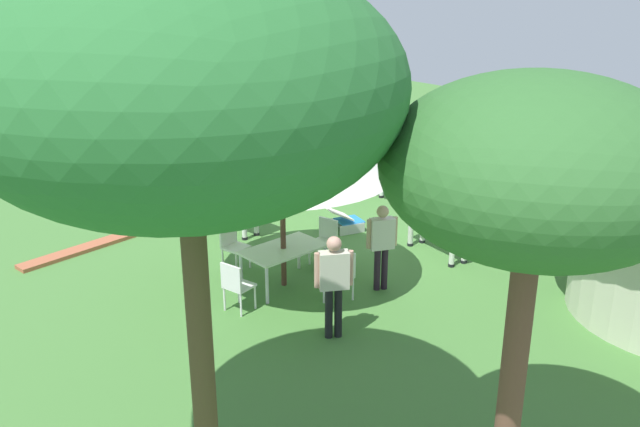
% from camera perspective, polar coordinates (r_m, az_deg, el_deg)
% --- Properties ---
extents(ground_plane, '(36.00, 36.00, 0.00)m').
position_cam_1_polar(ground_plane, '(14.33, 1.44, -2.93)').
color(ground_plane, '#447736').
extents(shade_umbrella, '(3.95, 3.95, 3.05)m').
position_cam_1_polar(shade_umbrella, '(11.86, -3.25, 5.41)').
color(shade_umbrella, '#523326').
rests_on(shade_umbrella, ground_plane).
extents(patio_dining_table, '(1.54, 0.93, 0.74)m').
position_cam_1_polar(patio_dining_table, '(12.48, -3.07, -3.23)').
color(patio_dining_table, silver).
rests_on(patio_dining_table, ground_plane).
extents(patio_chair_east_end, '(0.52, 0.51, 0.90)m').
position_cam_1_polar(patio_chair_east_end, '(13.34, -7.33, -2.46)').
color(patio_chair_east_end, white).
rests_on(patio_chair_east_end, ground_plane).
extents(patio_chair_near_hut, '(0.51, 0.53, 0.90)m').
position_cam_1_polar(patio_chair_near_hut, '(11.66, -7.07, -5.85)').
color(patio_chair_near_hut, white).
rests_on(patio_chair_near_hut, ground_plane).
extents(patio_chair_near_lawn, '(0.53, 0.52, 0.90)m').
position_cam_1_polar(patio_chair_near_lawn, '(11.87, 1.92, -5.23)').
color(patio_chair_near_lawn, silver).
rests_on(patio_chair_near_lawn, ground_plane).
extents(patio_chair_west_end, '(0.51, 0.52, 0.90)m').
position_cam_1_polar(patio_chair_west_end, '(13.47, 0.44, -2.06)').
color(patio_chair_west_end, white).
rests_on(patio_chair_west_end, ground_plane).
extents(guest_beside_umbrella, '(0.54, 0.36, 1.62)m').
position_cam_1_polar(guest_beside_umbrella, '(12.23, 5.19, -2.21)').
color(guest_beside_umbrella, black).
rests_on(guest_beside_umbrella, ground_plane).
extents(guest_behind_table, '(0.54, 0.42, 1.72)m').
position_cam_1_polar(guest_behind_table, '(10.59, 1.16, -5.39)').
color(guest_behind_table, black).
rests_on(guest_behind_table, ground_plane).
extents(standing_watcher, '(0.49, 0.48, 1.74)m').
position_cam_1_polar(standing_watcher, '(16.67, -1.51, 4.17)').
color(standing_watcher, black).
rests_on(standing_watcher, ground_plane).
extents(striped_lounge_chair, '(0.93, 0.74, 0.59)m').
position_cam_1_polar(striped_lounge_chair, '(15.22, 2.09, -0.54)').
color(striped_lounge_chair, '#2171B3').
rests_on(striped_lounge_chair, ground_plane).
extents(zebra_nearest_camera, '(0.84, 2.35, 1.54)m').
position_cam_1_polar(zebra_nearest_camera, '(13.86, 10.08, 0.38)').
color(zebra_nearest_camera, silver).
rests_on(zebra_nearest_camera, ground_plane).
extents(zebra_by_umbrella, '(0.82, 2.26, 1.53)m').
position_cam_1_polar(zebra_by_umbrella, '(15.12, -7.61, 2.15)').
color(zebra_by_umbrella, silver).
rests_on(zebra_by_umbrella, ground_plane).
extents(zebra_toward_hut, '(1.93, 1.79, 1.60)m').
position_cam_1_polar(zebra_toward_hut, '(17.83, 4.71, 5.21)').
color(zebra_toward_hut, silver).
rests_on(zebra_toward_hut, ground_plane).
extents(acacia_tree_behind_hut, '(2.78, 2.78, 4.75)m').
position_cam_1_polar(acacia_tree_behind_hut, '(6.26, 17.62, 3.46)').
color(acacia_tree_behind_hut, brown).
rests_on(acacia_tree_behind_hut, ground_plane).
extents(acacia_tree_right_background, '(3.97, 3.97, 5.77)m').
position_cam_1_polar(acacia_tree_right_background, '(6.15, -11.38, 10.29)').
color(acacia_tree_right_background, brown).
rests_on(acacia_tree_right_background, ground_plane).
extents(brick_patio_kerb, '(2.82, 0.74, 0.08)m').
position_cam_1_polar(brick_patio_kerb, '(15.05, -19.11, -2.78)').
color(brick_patio_kerb, '#A75A3B').
rests_on(brick_patio_kerb, ground_plane).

